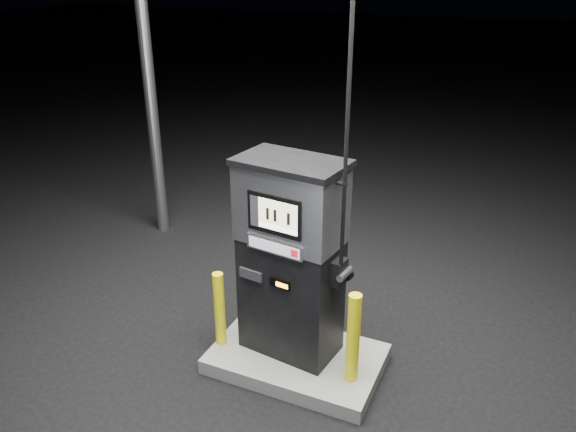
% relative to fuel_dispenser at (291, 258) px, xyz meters
% --- Properties ---
extents(ground, '(80.00, 80.00, 0.00)m').
position_rel_fuel_dispenser_xyz_m(ground, '(0.09, -0.07, -1.13)').
color(ground, black).
rests_on(ground, ground).
extents(pump_island, '(1.60, 1.00, 0.15)m').
position_rel_fuel_dispenser_xyz_m(pump_island, '(0.09, -0.07, -1.06)').
color(pump_island, slate).
rests_on(pump_island, ground).
extents(fuel_dispenser, '(1.08, 0.68, 3.96)m').
position_rel_fuel_dispenser_xyz_m(fuel_dispenser, '(0.00, 0.00, 0.00)').
color(fuel_dispenser, black).
rests_on(fuel_dispenser, pump_island).
extents(bollard_left, '(0.14, 0.14, 0.78)m').
position_rel_fuel_dispenser_xyz_m(bollard_left, '(-0.65, -0.23, -0.59)').
color(bollard_left, yellow).
rests_on(bollard_left, pump_island).
extents(bollard_right, '(0.15, 0.15, 0.88)m').
position_rel_fuel_dispenser_xyz_m(bollard_right, '(0.68, -0.20, -0.54)').
color(bollard_right, yellow).
rests_on(bollard_right, pump_island).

